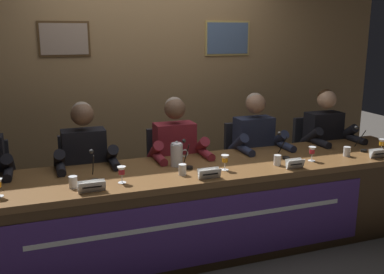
{
  "coord_description": "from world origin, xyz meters",
  "views": [
    {
      "loc": [
        -1.14,
        -3.17,
        1.79
      ],
      "look_at": [
        0.0,
        0.0,
        0.97
      ],
      "focal_mm": 40.61,
      "sensor_mm": 36.0,
      "label": 1
    }
  ],
  "objects_px": {
    "panelist_center": "(177,155)",
    "water_cup_center": "(182,170)",
    "nameplate_far_right": "(378,153)",
    "microphone_far_right": "(361,143)",
    "chair_center": "(171,178)",
    "microphone_center": "(187,158)",
    "juice_glass_far_right": "(382,143)",
    "nameplate_left": "(92,186)",
    "conference_table": "(197,197)",
    "panelist_far_right": "(328,141)",
    "nameplate_right": "(295,164)",
    "chair_far_right": "(314,161)",
    "juice_glass_left": "(122,172)",
    "juice_glass_center": "(225,160)",
    "panelist_right": "(257,148)",
    "nameplate_center": "(209,173)",
    "water_cup_left": "(73,183)",
    "chair_left": "(85,188)",
    "water_cup_far_right": "(347,152)",
    "microphone_right": "(284,150)",
    "microphone_left": "(94,171)",
    "water_pitcher_central": "(177,155)",
    "panelist_left": "(86,164)",
    "juice_glass_right": "(312,151)",
    "chair_right": "(247,169)"
  },
  "relations": [
    {
      "from": "panelist_left",
      "to": "chair_center",
      "type": "bearing_deg",
      "value": 13.99
    },
    {
      "from": "juice_glass_center",
      "to": "juice_glass_far_right",
      "type": "height_order",
      "value": "same"
    },
    {
      "from": "nameplate_right",
      "to": "microphone_right",
      "type": "relative_size",
      "value": 0.7
    },
    {
      "from": "microphone_center",
      "to": "juice_glass_far_right",
      "type": "height_order",
      "value": "microphone_center"
    },
    {
      "from": "panelist_far_right",
      "to": "nameplate_far_right",
      "type": "bearing_deg",
      "value": -89.5
    },
    {
      "from": "nameplate_far_right",
      "to": "microphone_far_right",
      "type": "xyz_separation_m",
      "value": [
        0.03,
        0.24,
        0.03
      ]
    },
    {
      "from": "panelist_center",
      "to": "water_cup_center",
      "type": "bearing_deg",
      "value": -103.97
    },
    {
      "from": "microphone_center",
      "to": "microphone_right",
      "type": "height_order",
      "value": "same"
    },
    {
      "from": "juice_glass_far_right",
      "to": "nameplate_left",
      "type": "bearing_deg",
      "value": -176.98
    },
    {
      "from": "nameplate_right",
      "to": "microphone_right",
      "type": "distance_m",
      "value": 0.31
    },
    {
      "from": "nameplate_left",
      "to": "water_cup_left",
      "type": "height_order",
      "value": "water_cup_left"
    },
    {
      "from": "nameplate_center",
      "to": "water_cup_left",
      "type": "bearing_deg",
      "value": 171.94
    },
    {
      "from": "chair_center",
      "to": "water_cup_center",
      "type": "height_order",
      "value": "chair_center"
    },
    {
      "from": "chair_center",
      "to": "microphone_center",
      "type": "height_order",
      "value": "microphone_center"
    },
    {
      "from": "conference_table",
      "to": "chair_left",
      "type": "xyz_separation_m",
      "value": [
        -0.8,
        0.71,
        -0.07
      ]
    },
    {
      "from": "conference_table",
      "to": "juice_glass_left",
      "type": "distance_m",
      "value": 0.68
    },
    {
      "from": "water_cup_center",
      "to": "panelist_right",
      "type": "height_order",
      "value": "panelist_right"
    },
    {
      "from": "panelist_right",
      "to": "nameplate_far_right",
      "type": "bearing_deg",
      "value": -40.3
    },
    {
      "from": "nameplate_center",
      "to": "microphone_far_right",
      "type": "height_order",
      "value": "microphone_far_right"
    },
    {
      "from": "juice_glass_left",
      "to": "chair_far_right",
      "type": "xyz_separation_m",
      "value": [
        2.21,
        0.78,
        -0.37
      ]
    },
    {
      "from": "chair_right",
      "to": "chair_far_right",
      "type": "bearing_deg",
      "value": 0.0
    },
    {
      "from": "panelist_center",
      "to": "microphone_center",
      "type": "distance_m",
      "value": 0.39
    },
    {
      "from": "chair_left",
      "to": "chair_center",
      "type": "height_order",
      "value": "same"
    },
    {
      "from": "chair_left",
      "to": "panelist_right",
      "type": "height_order",
      "value": "panelist_right"
    },
    {
      "from": "microphone_right",
      "to": "juice_glass_right",
      "type": "bearing_deg",
      "value": -43.1
    },
    {
      "from": "juice_glass_left",
      "to": "panelist_center",
      "type": "bearing_deg",
      "value": 43.47
    },
    {
      "from": "juice_glass_center",
      "to": "panelist_right",
      "type": "bearing_deg",
      "value": 43.41
    },
    {
      "from": "conference_table",
      "to": "microphone_right",
      "type": "height_order",
      "value": "microphone_right"
    },
    {
      "from": "conference_table",
      "to": "panelist_far_right",
      "type": "bearing_deg",
      "value": 17.52
    },
    {
      "from": "juice_glass_center",
      "to": "water_pitcher_central",
      "type": "xyz_separation_m",
      "value": [
        -0.32,
        0.24,
        0.01
      ]
    },
    {
      "from": "chair_left",
      "to": "chair_far_right",
      "type": "bearing_deg",
      "value": 0.0
    },
    {
      "from": "microphone_center",
      "to": "nameplate_right",
      "type": "relative_size",
      "value": 1.43
    },
    {
      "from": "microphone_right",
      "to": "juice_glass_left",
      "type": "bearing_deg",
      "value": -173.28
    },
    {
      "from": "nameplate_left",
      "to": "microphone_far_right",
      "type": "xyz_separation_m",
      "value": [
        2.47,
        0.25,
        0.03
      ]
    },
    {
      "from": "chair_far_right",
      "to": "juice_glass_far_right",
      "type": "bearing_deg",
      "value": -77.46
    },
    {
      "from": "chair_far_right",
      "to": "panelist_left",
      "type": "bearing_deg",
      "value": -175.25
    },
    {
      "from": "nameplate_center",
      "to": "microphone_right",
      "type": "bearing_deg",
      "value": 19.98
    },
    {
      "from": "chair_left",
      "to": "chair_far_right",
      "type": "distance_m",
      "value": 2.4
    },
    {
      "from": "water_cup_left",
      "to": "microphone_center",
      "type": "xyz_separation_m",
      "value": [
        0.91,
        0.18,
        0.04
      ]
    },
    {
      "from": "nameplate_right",
      "to": "chair_far_right",
      "type": "distance_m",
      "value": 1.28
    },
    {
      "from": "microphone_left",
      "to": "nameplate_far_right",
      "type": "xyz_separation_m",
      "value": [
        2.4,
        -0.23,
        -0.03
      ]
    },
    {
      "from": "nameplate_left",
      "to": "water_cup_far_right",
      "type": "relative_size",
      "value": 2.18
    },
    {
      "from": "nameplate_right",
      "to": "panelist_far_right",
      "type": "distance_m",
      "value": 1.1
    },
    {
      "from": "microphone_right",
      "to": "microphone_far_right",
      "type": "distance_m",
      "value": 0.8
    },
    {
      "from": "panelist_left",
      "to": "water_cup_far_right",
      "type": "xyz_separation_m",
      "value": [
        2.19,
        -0.55,
        0.04
      ]
    },
    {
      "from": "nameplate_center",
      "to": "chair_far_right",
      "type": "xyz_separation_m",
      "value": [
        1.58,
        0.9,
        -0.32
      ]
    },
    {
      "from": "microphone_center",
      "to": "water_cup_far_right",
      "type": "relative_size",
      "value": 2.54
    },
    {
      "from": "chair_center",
      "to": "microphone_center",
      "type": "relative_size",
      "value": 4.18
    },
    {
      "from": "microphone_left",
      "to": "water_pitcher_central",
      "type": "relative_size",
      "value": 1.03
    },
    {
      "from": "panelist_left",
      "to": "nameplate_far_right",
      "type": "xyz_separation_m",
      "value": [
        2.41,
        -0.68,
        0.05
      ]
    }
  ]
}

